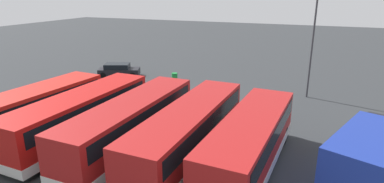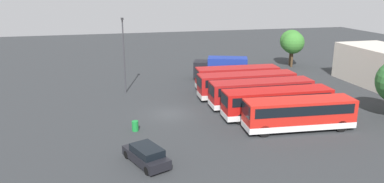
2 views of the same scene
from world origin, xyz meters
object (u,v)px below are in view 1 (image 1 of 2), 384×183
car_hatchback_silver (119,70)px  lamp_post_tall (313,37)px  bus_single_deck_near_end (250,141)px  box_truck_blue (372,158)px  bus_single_deck_fourth (82,114)px  bus_single_deck_fifth (35,109)px  waste_bin_yellow (175,77)px  bus_single_deck_third (132,122)px  bus_single_deck_second (189,130)px

car_hatchback_silver → lamp_post_tall: bearing=-179.6°
bus_single_deck_near_end → box_truck_blue: box_truck_blue is taller
bus_single_deck_fourth → bus_single_deck_fifth: bearing=7.1°
bus_single_deck_fourth → box_truck_blue: bearing=-178.4°
bus_single_deck_near_end → waste_bin_yellow: bearing=-52.1°
bus_single_deck_near_end → bus_single_deck_third: (7.13, 0.11, 0.00)m
bus_single_deck_third → bus_single_deck_fifth: (7.19, 0.55, -0.00)m
bus_single_deck_fourth → bus_single_deck_second: bearing=-177.2°
bus_single_deck_near_end → bus_single_deck_third: same height
bus_single_deck_fourth → lamp_post_tall: bearing=-132.2°
bus_single_deck_third → bus_single_deck_fifth: 7.21m
bus_single_deck_near_end → car_hatchback_silver: bus_single_deck_near_end is taller
bus_single_deck_second → lamp_post_tall: (-5.64, -13.89, 3.71)m
lamp_post_tall → waste_bin_yellow: 13.97m
bus_single_deck_third → car_hatchback_silver: (10.60, -13.99, -0.92)m
bus_single_deck_third → bus_single_deck_fourth: same height
waste_bin_yellow → bus_single_deck_fourth: bearing=90.8°
bus_single_deck_third → bus_single_deck_fifth: size_ratio=1.10×
car_hatchback_silver → bus_single_deck_fifth: bearing=103.2°
waste_bin_yellow → car_hatchback_silver: bearing=1.7°
bus_single_deck_near_end → bus_single_deck_fourth: same height
bus_single_deck_fifth → bus_single_deck_second: bearing=-175.8°
bus_single_deck_second → bus_single_deck_fourth: size_ratio=1.04×
bus_single_deck_near_end → bus_single_deck_second: (3.52, -0.13, 0.00)m
car_hatchback_silver → waste_bin_yellow: 6.76m
bus_single_deck_fifth → car_hatchback_silver: bus_single_deck_fifth is taller
bus_single_deck_near_end → car_hatchback_silver: (17.73, -13.88, -0.92)m
bus_single_deck_second → bus_single_deck_fourth: same height
bus_single_deck_near_end → waste_bin_yellow: 17.89m
bus_single_deck_fourth → box_truck_blue: box_truck_blue is taller
box_truck_blue → car_hatchback_silver: bearing=-30.3°
bus_single_deck_third → lamp_post_tall: 17.30m
bus_single_deck_second → box_truck_blue: box_truck_blue is taller
bus_single_deck_fifth → waste_bin_yellow: 15.15m
box_truck_blue → lamp_post_tall: lamp_post_tall is taller
bus_single_deck_third → box_truck_blue: box_truck_blue is taller
bus_single_deck_fourth → car_hatchback_silver: bus_single_deck_fourth is taller
lamp_post_tall → car_hatchback_silver: bearing=0.4°
bus_single_deck_fifth → box_truck_blue: bearing=-177.4°
bus_single_deck_fourth → box_truck_blue: (-16.41, -0.46, 0.08)m
bus_single_deck_near_end → car_hatchback_silver: size_ratio=2.25×
box_truck_blue → bus_single_deck_fourth: bearing=1.6°
bus_single_deck_fourth → car_hatchback_silver: (6.95, -14.10, -0.92)m
bus_single_deck_fifth → box_truck_blue: box_truck_blue is taller
box_truck_blue → car_hatchback_silver: 27.07m
bus_single_deck_third → waste_bin_yellow: 14.74m
bus_single_deck_fifth → car_hatchback_silver: (3.41, -14.54, -0.92)m
lamp_post_tall → bus_single_deck_second: bearing=67.9°
bus_single_deck_near_end → lamp_post_tall: lamp_post_tall is taller
bus_single_deck_fifth → lamp_post_tall: (-16.45, -14.68, 3.71)m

